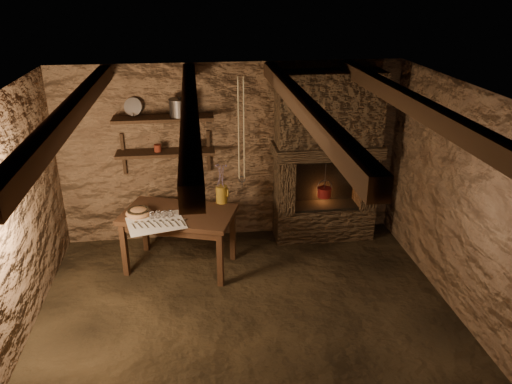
{
  "coord_description": "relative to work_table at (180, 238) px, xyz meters",
  "views": [
    {
      "loc": [
        -0.47,
        -4.32,
        3.35
      ],
      "look_at": [
        0.2,
        0.9,
        1.09
      ],
      "focal_mm": 35.0,
      "sensor_mm": 36.0,
      "label": 1
    }
  ],
  "objects": [
    {
      "name": "work_table",
      "position": [
        0.0,
        0.0,
        0.0
      ],
      "size": [
        1.49,
        1.13,
        0.75
      ],
      "rotation": [
        0.0,
        0.0,
        -0.32
      ],
      "color": "#331E12",
      "rests_on": "floor"
    },
    {
      "name": "ceiling",
      "position": [
        0.72,
        -1.18,
        1.99
      ],
      "size": [
        4.5,
        4.0,
        0.04
      ],
      "primitive_type": "cube",
      "color": "black",
      "rests_on": "back_wall"
    },
    {
      "name": "hearth",
      "position": [
        1.97,
        0.59,
        0.82
      ],
      "size": [
        1.43,
        0.51,
        2.3
      ],
      "color": "#322519",
      "rests_on": "floor"
    },
    {
      "name": "iron_stockpot",
      "position": [
        0.08,
        0.66,
        1.46
      ],
      "size": [
        0.35,
        0.35,
        0.2
      ],
      "primitive_type": "cylinder",
      "rotation": [
        0.0,
        0.0,
        0.39
      ],
      "color": "#2F2C29",
      "rests_on": "shelf_upper"
    },
    {
      "name": "floor",
      "position": [
        0.72,
        -1.18,
        -0.41
      ],
      "size": [
        4.5,
        4.5,
        0.0
      ],
      "primitive_type": "plane",
      "color": "black",
      "rests_on": "ground"
    },
    {
      "name": "right_wall",
      "position": [
        2.97,
        -1.18,
        0.79
      ],
      "size": [
        0.04,
        4.0,
        2.4
      ],
      "primitive_type": "cube",
      "color": "#4D3524",
      "rests_on": "floor"
    },
    {
      "name": "front_wall",
      "position": [
        0.72,
        -3.18,
        0.79
      ],
      "size": [
        4.5,
        0.04,
        2.4
      ],
      "primitive_type": "cube",
      "color": "#4D3524",
      "rests_on": "floor"
    },
    {
      "name": "beam_far_left",
      "position": [
        -0.78,
        -1.18,
        1.9
      ],
      "size": [
        0.14,
        3.95,
        0.16
      ],
      "primitive_type": "cube",
      "color": "black",
      "rests_on": "ceiling"
    },
    {
      "name": "drinking_glasses",
      "position": [
        -0.23,
        -0.14,
        0.4
      ],
      "size": [
        0.2,
        0.06,
        0.08
      ],
      "primitive_type": null,
      "color": "white",
      "rests_on": "linen_cloth"
    },
    {
      "name": "beam_mid_left",
      "position": [
        0.22,
        -1.18,
        1.9
      ],
      "size": [
        0.14,
        3.95,
        0.16
      ],
      "primitive_type": "cube",
      "color": "black",
      "rests_on": "ceiling"
    },
    {
      "name": "hanging_ropes",
      "position": [
        0.77,
        -0.13,
        1.39
      ],
      "size": [
        0.08,
        0.08,
        1.2
      ],
      "primitive_type": null,
      "color": "tan",
      "rests_on": "ceiling"
    },
    {
      "name": "stoneware_jug",
      "position": [
        0.55,
        0.23,
        0.56
      ],
      "size": [
        0.17,
        0.17,
        0.5
      ],
      "rotation": [
        0.0,
        0.0,
        0.26
      ],
      "color": "olive",
      "rests_on": "work_table"
    },
    {
      "name": "left_wall",
      "position": [
        -1.53,
        -1.18,
        0.79
      ],
      "size": [
        0.04,
        4.0,
        2.4
      ],
      "primitive_type": "cube",
      "color": "#4D3524",
      "rests_on": "floor"
    },
    {
      "name": "wooden_bowl",
      "position": [
        -0.47,
        -0.02,
        0.38
      ],
      "size": [
        0.32,
        0.32,
        0.11
      ],
      "primitive_type": "ellipsoid",
      "rotation": [
        0.0,
        0.0,
        0.07
      ],
      "color": "#A47147",
      "rests_on": "work_table"
    },
    {
      "name": "pewter_cutlery_row",
      "position": [
        -0.25,
        -0.28,
        0.36
      ],
      "size": [
        0.57,
        0.32,
        0.01
      ],
      "primitive_type": null,
      "rotation": [
        0.0,
        0.0,
        0.23
      ],
      "color": "gray",
      "rests_on": "linen_cloth"
    },
    {
      "name": "beam_mid_right",
      "position": [
        1.22,
        -1.18,
        1.9
      ],
      "size": [
        0.14,
        3.95,
        0.16
      ],
      "primitive_type": "cube",
      "color": "black",
      "rests_on": "ceiling"
    },
    {
      "name": "small_kettle",
      "position": [
        0.22,
        0.66,
        0.96
      ],
      "size": [
        0.16,
        0.13,
        0.16
      ],
      "primitive_type": null,
      "rotation": [
        0.0,
        0.0,
        0.14
      ],
      "color": "#979692",
      "rests_on": "shelf_lower"
    },
    {
      "name": "shelf_upper",
      "position": [
        -0.13,
        0.66,
        1.34
      ],
      "size": [
        1.25,
        0.3,
        0.04
      ],
      "primitive_type": "cube",
      "color": "black",
      "rests_on": "back_wall"
    },
    {
      "name": "tin_pan",
      "position": [
        -0.5,
        0.76,
        1.48
      ],
      "size": [
        0.24,
        0.15,
        0.23
      ],
      "primitive_type": "cylinder",
      "rotation": [
        1.26,
        0.0,
        -0.22
      ],
      "color": "#979692",
      "rests_on": "shelf_upper"
    },
    {
      "name": "red_pot",
      "position": [
        1.95,
        0.54,
        0.29
      ],
      "size": [
        0.23,
        0.23,
        0.54
      ],
      "rotation": [
        0.0,
        0.0,
        -0.28
      ],
      "color": "maroon",
      "rests_on": "hearth"
    },
    {
      "name": "shelf_lower",
      "position": [
        -0.13,
        0.66,
        0.89
      ],
      "size": [
        1.25,
        0.3,
        0.04
      ],
      "primitive_type": "cube",
      "color": "black",
      "rests_on": "back_wall"
    },
    {
      "name": "linen_cloth",
      "position": [
        -0.25,
        -0.26,
        0.35
      ],
      "size": [
        0.74,
        0.64,
        0.01
      ],
      "primitive_type": "cube",
      "rotation": [
        0.0,
        0.0,
        0.23
      ],
      "color": "beige",
      "rests_on": "work_table"
    },
    {
      "name": "beam_far_right",
      "position": [
        2.22,
        -1.18,
        1.9
      ],
      "size": [
        0.14,
        3.95,
        0.16
      ],
      "primitive_type": "cube",
      "color": "black",
      "rests_on": "ceiling"
    },
    {
      "name": "rusty_tin",
      "position": [
        -0.23,
        0.66,
        0.96
      ],
      "size": [
        0.09,
        0.09,
        0.09
      ],
      "primitive_type": "cylinder",
      "rotation": [
        0.0,
        0.0,
        -0.02
      ],
      "color": "#5A1D12",
      "rests_on": "shelf_lower"
    },
    {
      "name": "back_wall",
      "position": [
        0.72,
        0.82,
        0.79
      ],
      "size": [
        4.5,
        0.04,
        2.4
      ],
      "primitive_type": "cube",
      "color": "#4D3524",
      "rests_on": "floor"
    }
  ]
}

